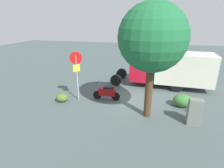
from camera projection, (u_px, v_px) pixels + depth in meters
ground_plane at (130, 100)px, 11.80m from camera, size 60.00×60.00×0.00m
box_truck_near at (170, 68)px, 13.69m from camera, size 7.60×2.38×2.68m
motorcycle at (107, 92)px, 11.67m from camera, size 1.81×0.55×1.20m
stop_sign at (77, 69)px, 11.12m from camera, size 0.71×0.33×3.18m
street_tree at (153, 38)px, 8.46m from camera, size 3.35×3.35×5.88m
utility_cabinet at (195, 112)px, 8.87m from camera, size 0.68×0.46×1.35m
bike_rack_hoop at (195, 113)px, 10.12m from camera, size 0.85×0.10×0.85m
shrub_near_sign at (62, 98)px, 11.50m from camera, size 0.79×0.65×0.54m
shrub_mid_verge at (183, 101)px, 10.80m from camera, size 1.14×0.93×0.78m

